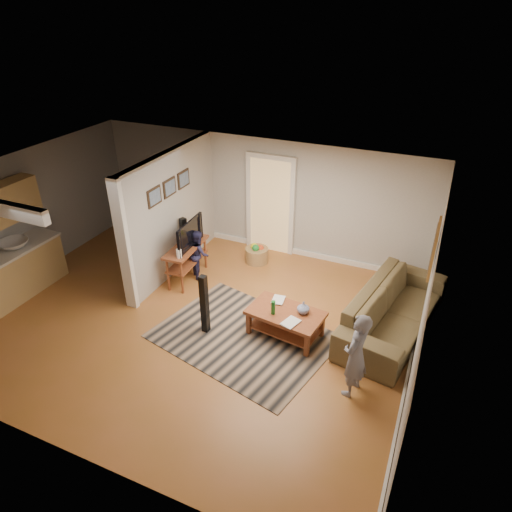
{
  "coord_description": "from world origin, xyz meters",
  "views": [
    {
      "loc": [
        3.65,
        -5.5,
        5.02
      ],
      "look_at": [
        0.92,
        0.76,
        1.1
      ],
      "focal_mm": 32.0,
      "sensor_mm": 36.0,
      "label": 1
    }
  ],
  "objects_px": {
    "toy_basket": "(257,254)",
    "toddler": "(200,275)",
    "speaker_right": "(185,244)",
    "speaker_left": "(204,305)",
    "child": "(351,391)",
    "coffee_table": "(287,317)",
    "tv_console": "(187,249)",
    "sofa": "(391,329)"
  },
  "relations": [
    {
      "from": "toy_basket",
      "to": "tv_console",
      "type": "bearing_deg",
      "value": -130.17
    },
    {
      "from": "tv_console",
      "to": "speaker_right",
      "type": "height_order",
      "value": "speaker_right"
    },
    {
      "from": "speaker_left",
      "to": "child",
      "type": "bearing_deg",
      "value": -4.97
    },
    {
      "from": "coffee_table",
      "to": "toddler",
      "type": "xyz_separation_m",
      "value": [
        -2.29,
        1.07,
        -0.38
      ]
    },
    {
      "from": "toy_basket",
      "to": "toddler",
      "type": "bearing_deg",
      "value": -131.23
    },
    {
      "from": "toy_basket",
      "to": "toddler",
      "type": "distance_m",
      "value": 1.31
    },
    {
      "from": "sofa",
      "to": "speaker_left",
      "type": "bearing_deg",
      "value": 125.34
    },
    {
      "from": "speaker_right",
      "to": "child",
      "type": "bearing_deg",
      "value": -5.68
    },
    {
      "from": "coffee_table",
      "to": "child",
      "type": "distance_m",
      "value": 1.58
    },
    {
      "from": "coffee_table",
      "to": "sofa",
      "type": "bearing_deg",
      "value": 28.6
    },
    {
      "from": "tv_console",
      "to": "speaker_left",
      "type": "height_order",
      "value": "speaker_left"
    },
    {
      "from": "coffee_table",
      "to": "child",
      "type": "relative_size",
      "value": 0.97
    },
    {
      "from": "toy_basket",
      "to": "speaker_left",
      "type": "bearing_deg",
      "value": -86.75
    },
    {
      "from": "coffee_table",
      "to": "toddler",
      "type": "distance_m",
      "value": 2.56
    },
    {
      "from": "sofa",
      "to": "tv_console",
      "type": "xyz_separation_m",
      "value": [
        -4.04,
        -0.0,
        0.68
      ]
    },
    {
      "from": "coffee_table",
      "to": "tv_console",
      "type": "height_order",
      "value": "tv_console"
    },
    {
      "from": "speaker_right",
      "to": "toddler",
      "type": "bearing_deg",
      "value": 1.0
    },
    {
      "from": "sofa",
      "to": "speaker_left",
      "type": "xyz_separation_m",
      "value": [
        -2.9,
        -1.33,
        0.56
      ]
    },
    {
      "from": "coffee_table",
      "to": "toddler",
      "type": "height_order",
      "value": "coffee_table"
    },
    {
      "from": "toy_basket",
      "to": "speaker_right",
      "type": "bearing_deg",
      "value": -146.54
    },
    {
      "from": "toddler",
      "to": "tv_console",
      "type": "bearing_deg",
      "value": 99.79
    },
    {
      "from": "coffee_table",
      "to": "child",
      "type": "bearing_deg",
      "value": -31.75
    },
    {
      "from": "child",
      "to": "toddler",
      "type": "distance_m",
      "value": 4.06
    },
    {
      "from": "coffee_table",
      "to": "speaker_left",
      "type": "relative_size",
      "value": 1.18
    },
    {
      "from": "coffee_table",
      "to": "speaker_left",
      "type": "xyz_separation_m",
      "value": [
        -1.29,
        -0.45,
        0.18
      ]
    },
    {
      "from": "speaker_left",
      "to": "speaker_right",
      "type": "relative_size",
      "value": 0.97
    },
    {
      "from": "speaker_right",
      "to": "child",
      "type": "xyz_separation_m",
      "value": [
        4.0,
        -2.03,
        -0.57
      ]
    },
    {
      "from": "speaker_right",
      "to": "tv_console",
      "type": "bearing_deg",
      "value": -31.54
    },
    {
      "from": "coffee_table",
      "to": "tv_console",
      "type": "bearing_deg",
      "value": 160.22
    },
    {
      "from": "speaker_left",
      "to": "toy_basket",
      "type": "height_order",
      "value": "speaker_left"
    },
    {
      "from": "sofa",
      "to": "speaker_left",
      "type": "distance_m",
      "value": 3.24
    },
    {
      "from": "toddler",
      "to": "coffee_table",
      "type": "bearing_deg",
      "value": -160.82
    },
    {
      "from": "tv_console",
      "to": "coffee_table",
      "type": "bearing_deg",
      "value": -23.1
    },
    {
      "from": "tv_console",
      "to": "toy_basket",
      "type": "relative_size",
      "value": 2.45
    },
    {
      "from": "speaker_right",
      "to": "toddler",
      "type": "relative_size",
      "value": 1.14
    },
    {
      "from": "speaker_left",
      "to": "child",
      "type": "distance_m",
      "value": 2.68
    },
    {
      "from": "child",
      "to": "speaker_right",
      "type": "bearing_deg",
      "value": -103.09
    },
    {
      "from": "tv_console",
      "to": "speaker_right",
      "type": "xyz_separation_m",
      "value": [
        -0.26,
        0.35,
        -0.1
      ]
    },
    {
      "from": "coffee_table",
      "to": "speaker_right",
      "type": "distance_m",
      "value": 2.96
    },
    {
      "from": "speaker_right",
      "to": "speaker_left",
      "type": "bearing_deg",
      "value": -28.89
    },
    {
      "from": "sofa",
      "to": "speaker_left",
      "type": "relative_size",
      "value": 2.45
    },
    {
      "from": "speaker_right",
      "to": "toy_basket",
      "type": "xyz_separation_m",
      "value": [
        1.26,
        0.83,
        -0.39
      ]
    }
  ]
}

